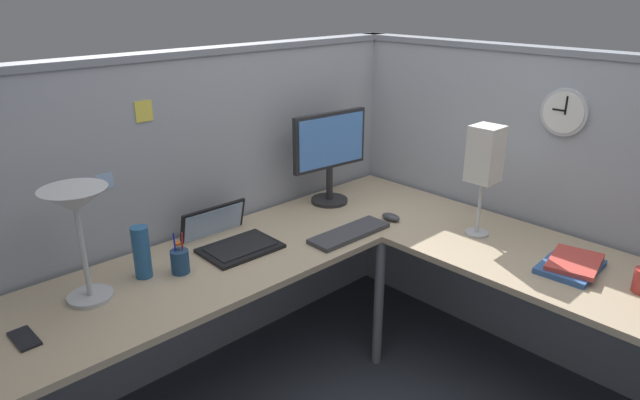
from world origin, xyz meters
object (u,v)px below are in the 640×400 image
at_px(computer_mouse, 391,217).
at_px(book_stack, 572,265).
at_px(monitor, 330,151).
at_px(keyboard, 349,233).
at_px(thermos_flask, 142,252).
at_px(desk_lamp_dome, 76,210).
at_px(laptop, 228,238).
at_px(cell_phone, 24,339).
at_px(pen_cup, 180,261).
at_px(wall_clock, 565,112).
at_px(desk_lamp_paper, 485,157).

xyz_separation_m(computer_mouse, book_stack, (0.14, -0.86, 0.00)).
height_order(monitor, keyboard, monitor).
xyz_separation_m(keyboard, thermos_flask, (-0.90, 0.30, 0.10)).
bearing_deg(desk_lamp_dome, laptop, 3.55).
distance_m(cell_phone, thermos_flask, 0.53).
bearing_deg(computer_mouse, desk_lamp_dome, 167.98).
bearing_deg(pen_cup, thermos_flask, 149.73).
distance_m(monitor, desk_lamp_dome, 1.38).
relative_size(desk_lamp_dome, wall_clock, 2.02).
height_order(thermos_flask, wall_clock, wall_clock).
distance_m(laptop, computer_mouse, 0.83).
relative_size(monitor, thermos_flask, 2.27).
relative_size(laptop, computer_mouse, 3.74).
height_order(keyboard, desk_lamp_dome, desk_lamp_dome).
height_order(thermos_flask, desk_lamp_paper, desk_lamp_paper).
relative_size(laptop, wall_clock, 1.77).
bearing_deg(desk_lamp_dome, wall_clock, -25.05).
relative_size(monitor, computer_mouse, 4.81).
relative_size(pen_cup, book_stack, 0.58).
xyz_separation_m(computer_mouse, cell_phone, (-1.69, 0.19, -0.01)).
height_order(book_stack, wall_clock, wall_clock).
bearing_deg(keyboard, pen_cup, 164.36).
relative_size(cell_phone, book_stack, 0.47).
distance_m(laptop, desk_lamp_dome, 0.75).
bearing_deg(computer_mouse, monitor, 96.81).
distance_m(cell_phone, wall_clock, 2.39).
height_order(computer_mouse, desk_lamp_paper, desk_lamp_paper).
bearing_deg(keyboard, monitor, 58.37).
height_order(pen_cup, wall_clock, wall_clock).
bearing_deg(keyboard, computer_mouse, -2.67).
xyz_separation_m(desk_lamp_dome, thermos_flask, (0.23, 0.02, -0.25)).
bearing_deg(book_stack, cell_phone, 150.05).
bearing_deg(laptop, book_stack, -53.50).
relative_size(pen_cup, wall_clock, 0.82).
bearing_deg(monitor, wall_clock, -61.49).
bearing_deg(desk_lamp_paper, cell_phone, 162.49).
xyz_separation_m(computer_mouse, thermos_flask, (-1.19, 0.32, 0.09)).
relative_size(keyboard, book_stack, 1.39).
xyz_separation_m(monitor, laptop, (-0.71, -0.05, -0.27)).
xyz_separation_m(pen_cup, book_stack, (1.20, -1.11, -0.03)).
bearing_deg(monitor, keyboard, -122.43).
xyz_separation_m(desk_lamp_dome, desk_lamp_paper, (1.58, -0.70, 0.02)).
relative_size(laptop, thermos_flask, 1.77).
height_order(pen_cup, desk_lamp_paper, desk_lamp_paper).
bearing_deg(wall_clock, desk_lamp_paper, 149.08).
height_order(thermos_flask, book_stack, thermos_flask).
distance_m(pen_cup, thermos_flask, 0.16).
distance_m(laptop, wall_clock, 1.65).
bearing_deg(monitor, thermos_flask, -176.23).
relative_size(thermos_flask, desk_lamp_paper, 0.42).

